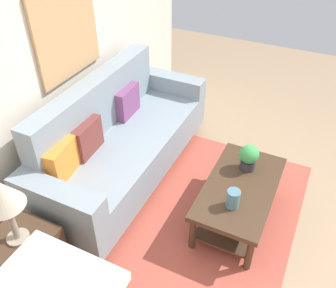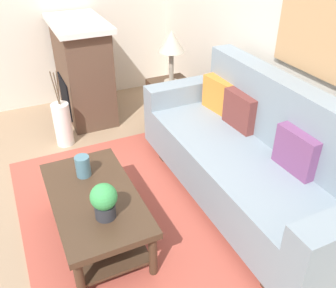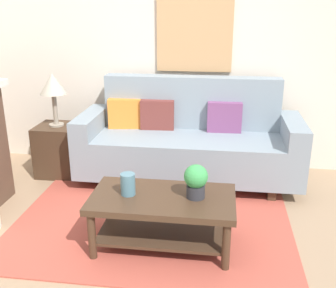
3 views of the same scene
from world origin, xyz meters
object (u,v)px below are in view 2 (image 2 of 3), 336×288
at_px(throw_pillow_maroon, 241,111).
at_px(floor_vase, 63,124).
at_px(table_lamp, 171,44).
at_px(fireplace, 83,70).
at_px(framed_painting, 321,19).
at_px(throw_pillow_plum, 297,151).
at_px(coffee_table, 96,207).
at_px(tabletop_vase, 83,166).
at_px(throw_pillow_orange, 219,95).
at_px(side_table, 171,105).
at_px(potted_plant_tabletop, 104,200).
at_px(couch, 250,158).

relative_size(throw_pillow_maroon, floor_vase, 0.76).
relative_size(table_lamp, fireplace, 0.49).
bearing_deg(table_lamp, floor_vase, -97.02).
bearing_deg(throw_pillow_maroon, framed_painting, 43.50).
bearing_deg(throw_pillow_maroon, throw_pillow_plum, 0.00).
bearing_deg(floor_vase, coffee_table, -2.03).
distance_m(throw_pillow_plum, tabletop_vase, 1.61).
relative_size(throw_pillow_orange, side_table, 0.64).
bearing_deg(coffee_table, table_lamp, 136.98).
height_order(coffee_table, potted_plant_tabletop, potted_plant_tabletop).
bearing_deg(floor_vase, throw_pillow_plum, 35.06).
height_order(throw_pillow_orange, throw_pillow_plum, same).
distance_m(throw_pillow_maroon, coffee_table, 1.50).
height_order(fireplace, floor_vase, fireplace).
bearing_deg(couch, floor_vase, -142.00).
height_order(throw_pillow_orange, table_lamp, table_lamp).
bearing_deg(table_lamp, tabletop_vase, -49.35).
relative_size(tabletop_vase, side_table, 0.30).
distance_m(throw_pillow_orange, framed_painting, 1.15).
relative_size(couch, throw_pillow_maroon, 6.36).
relative_size(couch, table_lamp, 4.02).
bearing_deg(side_table, throw_pillow_maroon, 8.35).
distance_m(coffee_table, floor_vase, 1.51).
bearing_deg(table_lamp, fireplace, -131.25).
xyz_separation_m(throw_pillow_orange, potted_plant_tabletop, (0.88, -1.41, -0.11)).
bearing_deg(throw_pillow_maroon, potted_plant_tabletop, -69.81).
height_order(coffee_table, table_lamp, table_lamp).
distance_m(throw_pillow_orange, throw_pillow_plum, 1.08).
bearing_deg(floor_vase, side_table, 82.98).
height_order(coffee_table, fireplace, fireplace).
distance_m(potted_plant_tabletop, table_lamp, 2.08).
relative_size(throw_pillow_orange, floor_vase, 0.76).
relative_size(side_table, table_lamp, 0.98).
bearing_deg(throw_pillow_maroon, couch, -19.22).
xyz_separation_m(throw_pillow_orange, table_lamp, (-0.73, -0.16, 0.31)).
bearing_deg(throw_pillow_plum, throw_pillow_orange, 180.00).
height_order(potted_plant_tabletop, side_table, potted_plant_tabletop).
bearing_deg(coffee_table, couch, 86.04).
relative_size(throw_pillow_orange, potted_plant_tabletop, 1.37).
height_order(coffee_table, framed_painting, framed_painting).
distance_m(coffee_table, table_lamp, 1.97).
distance_m(throw_pillow_orange, throw_pillow_maroon, 0.36).
xyz_separation_m(couch, side_table, (-1.45, -0.03, -0.15)).
xyz_separation_m(coffee_table, potted_plant_tabletop, (0.25, 0.02, 0.26)).
height_order(tabletop_vase, table_lamp, table_lamp).
bearing_deg(couch, throw_pillow_orange, 170.11).
xyz_separation_m(side_table, framed_painting, (1.45, 0.50, 1.23)).
xyz_separation_m(throw_pillow_maroon, side_table, (-1.09, -0.16, -0.40)).
relative_size(tabletop_vase, fireplace, 0.15).
distance_m(throw_pillow_plum, fireplace, 2.70).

